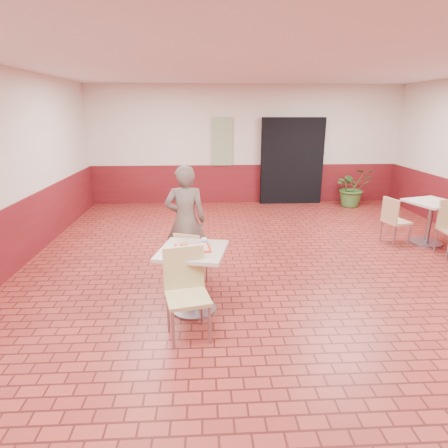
{
  "coord_description": "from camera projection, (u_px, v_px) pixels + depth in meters",
  "views": [
    {
      "loc": [
        -1.08,
        -4.75,
        2.36
      ],
      "look_at": [
        -0.83,
        -0.12,
        0.95
      ],
      "focal_mm": 30.0,
      "sensor_mm": 36.0,
      "label": 1
    }
  ],
  "objects": [
    {
      "name": "room_shell",
      "position": [
        287.0,
        180.0,
        4.85
      ],
      "size": [
        8.01,
        10.01,
        3.01
      ],
      "color": "maroon",
      "rests_on": "ground"
    },
    {
      "name": "wainscot_band",
      "position": [
        284.0,
        252.0,
        5.14
      ],
      "size": [
        8.0,
        10.0,
        1.0
      ],
      "color": "#5C1115",
      "rests_on": "ground"
    },
    {
      "name": "corridor_doorway",
      "position": [
        292.0,
        161.0,
        9.69
      ],
      "size": [
        1.6,
        0.22,
        2.2
      ],
      "primitive_type": "cube",
      "color": "black",
      "rests_on": "ground"
    },
    {
      "name": "promo_poster",
      "position": [
        222.0,
        142.0,
        9.51
      ],
      "size": [
        0.5,
        0.03,
        1.2
      ],
      "primitive_type": "cube",
      "color": "gray",
      "rests_on": "wainscot_band"
    },
    {
      "name": "main_table",
      "position": [
        193.0,
        270.0,
        4.48
      ],
      "size": [
        0.76,
        0.76,
        0.8
      ],
      "rotation": [
        0.0,
        0.0,
        -0.21
      ],
      "color": "#BBAA97",
      "rests_on": "ground"
    },
    {
      "name": "chair_main_front",
      "position": [
        186.0,
        288.0,
        4.01
      ],
      "size": [
        0.53,
        0.53,
        0.97
      ],
      "rotation": [
        0.0,
        0.0,
        0.22
      ],
      "color": "tan",
      "rests_on": "ground"
    },
    {
      "name": "chair_main_back",
      "position": [
        190.0,
        257.0,
        5.1
      ],
      "size": [
        0.47,
        0.47,
        0.8
      ],
      "rotation": [
        0.0,
        0.0,
        2.8
      ],
      "color": "#E3BE88",
      "rests_on": "ground"
    },
    {
      "name": "customer",
      "position": [
        186.0,
        221.0,
        5.47
      ],
      "size": [
        0.6,
        0.4,
        1.64
      ],
      "primitive_type": "imported",
      "rotation": [
        0.0,
        0.0,
        3.15
      ],
      "color": "#62564C",
      "rests_on": "ground"
    },
    {
      "name": "serving_tray",
      "position": [
        192.0,
        248.0,
        4.4
      ],
      "size": [
        0.41,
        0.32,
        0.03
      ],
      "rotation": [
        0.0,
        0.0,
        0.11
      ],
      "color": "red",
      "rests_on": "main_table"
    },
    {
      "name": "ring_donut",
      "position": [
        184.0,
        244.0,
        4.45
      ],
      "size": [
        0.13,
        0.13,
        0.03
      ],
      "primitive_type": "torus",
      "rotation": [
        0.0,
        0.0,
        0.33
      ],
      "color": "#B87A43",
      "rests_on": "serving_tray"
    },
    {
      "name": "long_john_donut",
      "position": [
        196.0,
        247.0,
        4.33
      ],
      "size": [
        0.14,
        0.1,
        0.04
      ],
      "rotation": [
        0.0,
        0.0,
        0.31
      ],
      "color": "gold",
      "rests_on": "serving_tray"
    },
    {
      "name": "paper_cup",
      "position": [
        204.0,
        241.0,
        4.47
      ],
      "size": [
        0.06,
        0.06,
        0.08
      ],
      "rotation": [
        0.0,
        0.0,
        0.11
      ],
      "color": "white",
      "rests_on": "serving_tray"
    },
    {
      "name": "second_table",
      "position": [
        430.0,
        215.0,
        6.78
      ],
      "size": [
        0.76,
        0.76,
        0.8
      ],
      "rotation": [
        0.0,
        0.0,
        0.29
      ],
      "color": "beige",
      "rests_on": "ground"
    },
    {
      "name": "chair_second_left",
      "position": [
        394.0,
        218.0,
        6.82
      ],
      "size": [
        0.49,
        0.49,
        0.86
      ],
      "rotation": [
        0.0,
        0.0,
        1.83
      ],
      "color": "#D2B17E",
      "rests_on": "ground"
    },
    {
      "name": "potted_plant",
      "position": [
        352.0,
        187.0,
        9.48
      ],
      "size": [
        0.95,
        0.84,
        0.99
      ],
      "primitive_type": "imported",
      "rotation": [
        0.0,
        0.0,
        0.09
      ],
      "color": "#3B692A",
      "rests_on": "ground"
    }
  ]
}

